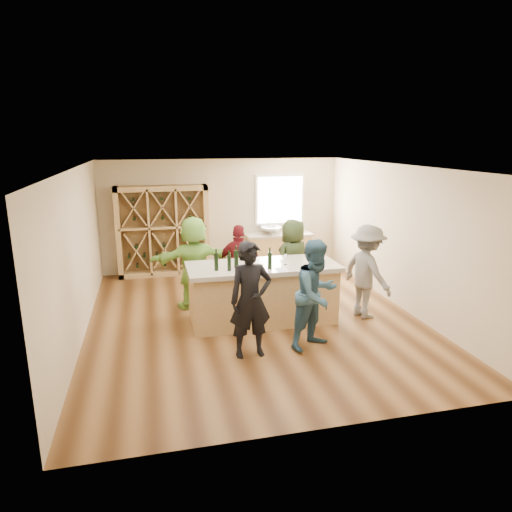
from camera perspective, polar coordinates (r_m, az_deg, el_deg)
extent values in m
cube|color=brown|center=(8.70, -0.34, -8.04)|extent=(6.00, 7.00, 0.10)
cube|color=white|center=(8.05, -0.37, 11.41)|extent=(6.00, 7.00, 0.10)
cube|color=beige|center=(11.68, -4.26, 5.16)|extent=(6.00, 0.10, 2.80)
cube|color=beige|center=(5.01, 8.83, -7.73)|extent=(6.00, 0.10, 2.80)
cube|color=beige|center=(8.15, -21.74, 0.10)|extent=(0.10, 7.00, 2.80)
cube|color=beige|center=(9.40, 18.10, 2.21)|extent=(0.10, 7.00, 2.80)
cube|color=white|center=(11.87, 2.99, 7.04)|extent=(1.30, 0.06, 1.30)
cube|color=white|center=(11.84, 3.03, 7.02)|extent=(1.18, 0.01, 1.18)
cube|color=tan|center=(11.32, -11.54, 3.06)|extent=(2.20, 0.45, 2.20)
cube|color=tan|center=(11.83, 2.80, 0.51)|extent=(1.60, 0.58, 0.86)
cube|color=#B3A792|center=(11.73, 2.83, 2.69)|extent=(1.70, 0.62, 0.06)
imported|color=silver|center=(11.66, 1.89, 3.24)|extent=(0.54, 0.54, 0.19)
cylinder|color=silver|center=(11.82, 1.66, 3.67)|extent=(0.02, 0.02, 0.30)
cube|color=tan|center=(8.38, 0.84, -4.89)|extent=(2.60, 1.00, 1.00)
cube|color=#B3A792|center=(8.22, 0.85, -1.34)|extent=(2.72, 1.12, 0.08)
cylinder|color=black|center=(7.84, -4.98, -0.75)|extent=(0.09, 0.09, 0.30)
cylinder|color=black|center=(7.81, -3.37, -0.89)|extent=(0.08, 0.08, 0.27)
cylinder|color=black|center=(7.97, -2.48, -0.39)|extent=(0.10, 0.10, 0.31)
cylinder|color=black|center=(7.89, -1.20, -0.65)|extent=(0.08, 0.08, 0.28)
cylinder|color=black|center=(7.97, -0.85, -0.51)|extent=(0.08, 0.08, 0.28)
cone|color=white|center=(7.72, -0.44, -1.39)|extent=(0.08, 0.08, 0.18)
cone|color=white|center=(7.79, 3.20, -1.26)|extent=(0.07, 0.07, 0.18)
cone|color=white|center=(7.94, 6.97, -0.97)|extent=(0.10, 0.10, 0.20)
cone|color=white|center=(8.19, 3.71, -0.41)|extent=(0.09, 0.09, 0.20)
cone|color=white|center=(8.27, 7.53, -0.52)|extent=(0.07, 0.07, 0.16)
cube|color=white|center=(7.76, -0.99, -2.00)|extent=(0.23, 0.29, 0.00)
cube|color=white|center=(7.87, 3.29, -1.77)|extent=(0.21, 0.28, 0.00)
cube|color=white|center=(8.08, 7.80, -1.45)|extent=(0.26, 0.33, 0.00)
imported|color=black|center=(6.94, -0.69, -5.51)|extent=(0.69, 0.53, 1.81)
imported|color=#335972|center=(7.30, 7.57, -4.78)|extent=(0.99, 0.82, 1.78)
imported|color=slate|center=(8.72, 13.68, -1.92)|extent=(0.83, 1.24, 1.76)
imported|color=#590F14|center=(9.13, -2.07, -1.17)|extent=(1.07, 0.79, 1.64)
imported|color=#263319|center=(9.37, 4.63, -0.57)|extent=(0.99, 0.84, 1.71)
imported|color=#8CC64C|center=(9.04, -7.74, -0.79)|extent=(1.75, 0.75, 1.84)
cylinder|color=black|center=(7.90, 1.74, -0.57)|extent=(0.07, 0.07, 0.30)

